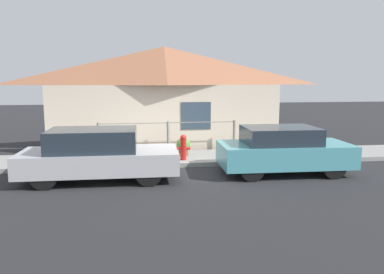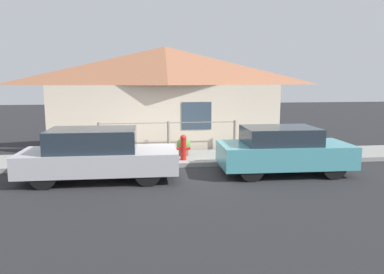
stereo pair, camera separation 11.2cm
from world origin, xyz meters
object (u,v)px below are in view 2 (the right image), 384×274
car_left (97,155)px  fire_hydrant (183,147)px  car_right (283,150)px  potted_plant_near_hydrant (184,146)px

car_left → fire_hydrant: car_left is taller
car_right → potted_plant_near_hydrant: size_ratio=6.21×
fire_hydrant → car_right: bearing=-30.5°
car_left → potted_plant_near_hydrant: (2.58, 2.26, -0.23)m
car_left → potted_plant_near_hydrant: car_left is taller
fire_hydrant → potted_plant_near_hydrant: bearing=82.8°
car_left → car_right: (5.18, 0.00, -0.01)m
car_right → fire_hydrant: size_ratio=4.62×
potted_plant_near_hydrant → car_left: bearing=-138.7°
car_left → car_right: 5.18m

